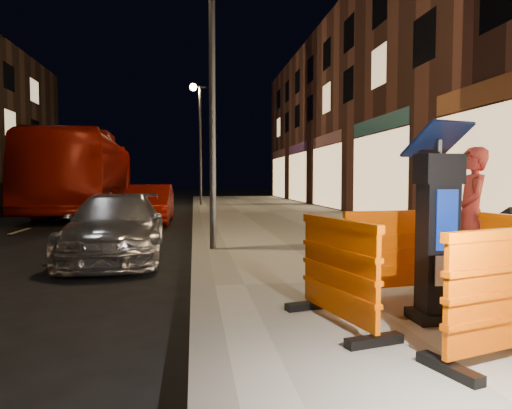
{
  "coord_description": "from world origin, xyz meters",
  "views": [
    {
      "loc": [
        -0.1,
        -5.63,
        1.47
      ],
      "look_at": [
        0.8,
        1.0,
        1.1
      ],
      "focal_mm": 32.0,
      "sensor_mm": 36.0,
      "label": 1
    }
  ],
  "objects": [
    {
      "name": "car_silver",
      "position": [
        -1.53,
        3.06,
        0.0
      ],
      "size": [
        1.86,
        4.17,
        1.19
      ],
      "primitive_type": "imported",
      "rotation": [
        0.0,
        0.0,
        0.05
      ],
      "color": "silver",
      "rests_on": "ground"
    },
    {
      "name": "bus_doubledecker",
      "position": [
        -4.68,
        14.76,
        0.0
      ],
      "size": [
        3.52,
        12.08,
        3.32
      ],
      "primitive_type": "imported",
      "rotation": [
        0.0,
        0.0,
        0.06
      ],
      "color": "#900E01",
      "rests_on": "ground"
    },
    {
      "name": "ground_plane",
      "position": [
        0.0,
        0.0,
        0.0
      ],
      "size": [
        120.0,
        120.0,
        0.0
      ],
      "primitive_type": "plane",
      "color": "black",
      "rests_on": "ground"
    },
    {
      "name": "barrier_front",
      "position": [
        2.13,
        -2.64,
        0.63
      ],
      "size": [
        1.33,
        0.85,
        0.97
      ],
      "primitive_type": "cube",
      "rotation": [
        0.0,
        0.0,
        0.29
      ],
      "color": "#EC5600",
      "rests_on": "sidewalk"
    },
    {
      "name": "barrier_kerbside",
      "position": [
        1.18,
        -1.69,
        0.63
      ],
      "size": [
        0.79,
        1.33,
        0.97
      ],
      "primitive_type": "cube",
      "rotation": [
        0.0,
        0.0,
        1.81
      ],
      "color": "#EC5600",
      "rests_on": "sidewalk"
    },
    {
      "name": "man",
      "position": [
        3.42,
        -0.24,
        1.02
      ],
      "size": [
        0.63,
        0.74,
        1.73
      ],
      "primitive_type": "imported",
      "rotation": [
        0.0,
        0.0,
        -1.98
      ],
      "color": "#AB322B",
      "rests_on": "sidewalk"
    },
    {
      "name": "kerb",
      "position": [
        0.0,
        0.0,
        0.07
      ],
      "size": [
        0.3,
        60.0,
        0.15
      ],
      "primitive_type": "cube",
      "color": "slate",
      "rests_on": "ground"
    },
    {
      "name": "street_lamp_far",
      "position": [
        0.25,
        18.0,
        3.15
      ],
      "size": [
        0.12,
        0.12,
        6.0
      ],
      "primitive_type": "cylinder",
      "color": "#3F3F44",
      "rests_on": "sidewalk"
    },
    {
      "name": "sidewalk",
      "position": [
        3.0,
        0.0,
        0.07
      ],
      "size": [
        6.0,
        60.0,
        0.15
      ],
      "primitive_type": "cube",
      "color": "gray",
      "rests_on": "ground"
    },
    {
      "name": "street_lamp_mid",
      "position": [
        0.25,
        3.0,
        3.15
      ],
      "size": [
        0.12,
        0.12,
        6.0
      ],
      "primitive_type": "cylinder",
      "color": "#3F3F44",
      "rests_on": "sidewalk"
    },
    {
      "name": "parking_kiosk",
      "position": [
        2.13,
        -1.69,
        1.02
      ],
      "size": [
        0.65,
        0.65,
        1.73
      ],
      "primitive_type": "cube",
      "rotation": [
        0.0,
        0.0,
        0.21
      ],
      "color": "black",
      "rests_on": "sidewalk"
    },
    {
      "name": "car_red",
      "position": [
        -1.55,
        9.91,
        0.0
      ],
      "size": [
        1.38,
        3.93,
        1.29
      ],
      "primitive_type": "imported",
      "rotation": [
        0.0,
        0.0,
        -0.0
      ],
      "color": "maroon",
      "rests_on": "ground"
    },
    {
      "name": "barrier_back",
      "position": [
        2.13,
        -0.74,
        0.63
      ],
      "size": [
        1.3,
        0.69,
        0.97
      ],
      "primitive_type": "cube",
      "rotation": [
        0.0,
        0.0,
        0.15
      ],
      "color": "#EC5600",
      "rests_on": "sidewalk"
    }
  ]
}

